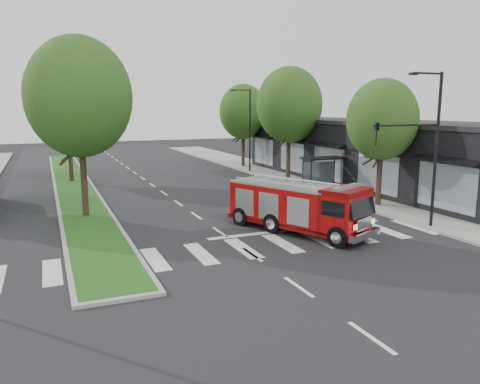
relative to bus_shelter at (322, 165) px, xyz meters
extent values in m
plane|color=black|center=(-11.20, -8.15, -2.04)|extent=(140.00, 140.00, 0.00)
cube|color=gray|center=(1.30, 1.85, -1.96)|extent=(5.00, 80.00, 0.15)
cube|color=gray|center=(-17.20, 9.85, -1.97)|extent=(3.00, 50.00, 0.14)
cube|color=#274F16|center=(-17.20, 9.85, -1.89)|extent=(2.60, 49.50, 0.02)
cube|color=black|center=(5.80, 1.85, 0.46)|extent=(8.00, 30.00, 5.00)
cylinder|color=black|center=(-1.40, -0.75, -0.79)|extent=(0.08, 0.08, 2.50)
cylinder|color=black|center=(1.40, -0.75, -0.79)|extent=(0.08, 0.08, 2.50)
cylinder|color=black|center=(-1.40, 0.45, -0.79)|extent=(0.08, 0.08, 2.50)
cylinder|color=black|center=(1.40, 0.45, -0.79)|extent=(0.08, 0.08, 2.50)
cube|color=black|center=(0.00, -0.15, 0.51)|extent=(3.20, 1.60, 0.12)
cube|color=#8C99A5|center=(0.00, 0.55, -0.74)|extent=(2.80, 0.04, 1.80)
cube|color=black|center=(0.00, -0.15, -1.49)|extent=(2.40, 0.40, 0.08)
cylinder|color=black|center=(0.30, -6.15, -0.17)|extent=(0.36, 0.36, 3.74)
ellipsoid|color=#0F3812|center=(0.30, -6.15, 3.49)|extent=(4.40, 4.40, 5.06)
cylinder|color=black|center=(0.30, 5.85, 0.16)|extent=(0.36, 0.36, 4.40)
ellipsoid|color=#0F3812|center=(0.30, 5.85, 4.46)|extent=(5.60, 5.60, 6.44)
cylinder|color=black|center=(0.30, 15.85, -0.06)|extent=(0.36, 0.36, 3.96)
ellipsoid|color=#0F3812|center=(0.30, 15.85, 3.81)|extent=(5.00, 5.00, 5.75)
cylinder|color=black|center=(-17.20, -2.15, 0.27)|extent=(0.36, 0.36, 4.62)
ellipsoid|color=#0F3812|center=(-17.20, -2.15, 4.79)|extent=(5.80, 5.80, 6.67)
cylinder|color=black|center=(-17.20, 11.85, 0.16)|extent=(0.36, 0.36, 4.40)
ellipsoid|color=#0F3812|center=(-17.20, 11.85, 4.46)|extent=(5.60, 5.60, 6.44)
cylinder|color=black|center=(-0.70, -11.65, 1.96)|extent=(0.16, 0.16, 8.00)
cylinder|color=black|center=(-1.60, -11.65, 5.86)|extent=(1.80, 0.10, 0.10)
cube|color=black|center=(-2.50, -11.65, 5.81)|extent=(0.45, 0.20, 0.12)
cylinder|color=black|center=(-2.70, -11.65, 3.36)|extent=(4.00, 0.10, 0.10)
imported|color=black|center=(-4.50, -11.65, 2.96)|extent=(0.18, 0.22, 1.10)
cylinder|color=black|center=(-0.70, 11.85, 1.96)|extent=(0.16, 0.16, 8.00)
cylinder|color=black|center=(-1.60, 11.85, 5.86)|extent=(1.80, 0.10, 0.10)
cube|color=black|center=(-2.50, 11.85, 5.81)|extent=(0.45, 0.20, 0.12)
cube|color=#650505|center=(-7.54, -9.48, -1.59)|extent=(5.20, 7.84, 0.23)
cube|color=#9B0808|center=(-7.84, -8.83, -0.64)|extent=(4.45, 6.20, 1.81)
cube|color=#9B0808|center=(-6.38, -12.03, -0.64)|extent=(2.73, 2.42, 1.90)
cube|color=#B2B2B7|center=(-7.84, -8.83, 0.31)|extent=(4.45, 6.20, 0.11)
cylinder|color=#B2B2B7|center=(-8.58, -9.16, 0.49)|extent=(2.33, 4.97, 0.09)
cylinder|color=#B2B2B7|center=(-7.10, -8.49, 0.49)|extent=(2.33, 4.97, 0.09)
cube|color=silver|center=(-5.95, -12.98, -1.50)|extent=(2.27, 1.26, 0.32)
cube|color=#8C99A5|center=(-6.38, -12.03, 0.58)|extent=(1.94, 1.11, 0.16)
cylinder|color=black|center=(-7.21, -12.71, -1.54)|extent=(0.70, 1.04, 0.99)
cylinder|color=black|center=(-5.32, -11.85, -1.54)|extent=(0.70, 1.04, 0.99)
cylinder|color=black|center=(-8.78, -9.26, -1.54)|extent=(0.70, 1.04, 0.99)
cylinder|color=black|center=(-6.89, -8.40, -1.54)|extent=(0.70, 1.04, 0.99)
cylinder|color=black|center=(-9.68, -7.28, -1.54)|extent=(0.70, 1.04, 0.99)
cylinder|color=black|center=(-7.79, -6.42, -1.54)|extent=(0.70, 1.04, 0.99)
camera|label=1|loc=(-19.14, -29.77, 4.19)|focal=35.00mm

